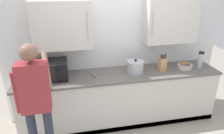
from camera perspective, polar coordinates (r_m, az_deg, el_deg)
back_wall_tiled at (r=3.60m, az=1.19°, el=7.41°), size 3.79×0.44×2.58m
counter_unit at (r=3.70m, az=2.14°, el=-8.31°), size 3.35×0.65×0.92m
microwave_oven at (r=3.39m, az=-17.45°, el=-0.97°), size 0.62×0.80×0.28m
stock_pot at (r=3.52m, az=6.28°, el=0.11°), size 0.38×0.29×0.23m
knife_block at (r=3.66m, az=13.32°, el=0.76°), size 0.11×0.15×0.30m
thermos_flask at (r=3.98m, az=22.75°, el=1.83°), size 0.09×0.09×0.29m
wooden_spoon at (r=3.44m, az=-4.18°, el=-1.98°), size 0.20×0.19×0.02m
fruit_bowl at (r=3.89m, az=19.07°, el=0.27°), size 0.25×0.25×0.10m
person_figure at (r=2.69m, az=-19.80°, el=-8.28°), size 0.44×0.62×1.73m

